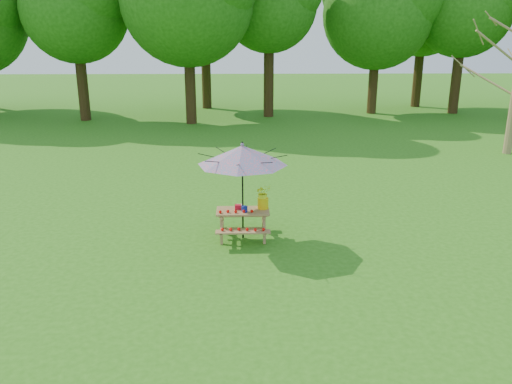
{
  "coord_description": "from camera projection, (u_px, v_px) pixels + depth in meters",
  "views": [
    {
      "loc": [
        -4.7,
        -6.75,
        4.4
      ],
      "look_at": [
        -4.4,
        3.94,
        1.1
      ],
      "focal_mm": 35.0,
      "sensor_mm": 36.0,
      "label": 1
    }
  ],
  "objects": [
    {
      "name": "produce_bins",
      "position": [
        241.0,
        208.0,
        11.32
      ],
      "size": [
        0.29,
        0.43,
        0.13
      ],
      "color": "red",
      "rests_on": "picnic_table"
    },
    {
      "name": "patio_umbrella",
      "position": [
        242.0,
        155.0,
        10.93
      ],
      "size": [
        2.21,
        2.21,
        2.25
      ],
      "color": "black",
      "rests_on": "ground"
    },
    {
      "name": "picnic_table",
      "position": [
        243.0,
        224.0,
        11.4
      ],
      "size": [
        1.2,
        1.32,
        0.67
      ],
      "color": "#9C6C46",
      "rests_on": "ground"
    },
    {
      "name": "tomatoes_row",
      "position": [
        236.0,
        211.0,
        11.12
      ],
      "size": [
        0.77,
        0.13,
        0.07
      ],
      "primitive_type": null,
      "color": "red",
      "rests_on": "picnic_table"
    },
    {
      "name": "flower_bucket",
      "position": [
        263.0,
        196.0,
        11.34
      ],
      "size": [
        0.42,
        0.39,
        0.57
      ],
      "color": "yellow",
      "rests_on": "picnic_table"
    }
  ]
}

